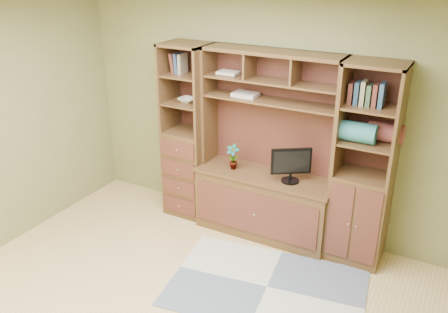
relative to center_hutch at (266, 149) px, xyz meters
The scene contains 11 objects.
room 1.76m from the center_hutch, 94.35° to the right, with size 4.60×4.10×2.64m.
center_hutch is the anchor object (origin of this frame).
left_tower 1.00m from the center_hutch, behind, with size 0.50×0.45×2.05m, color #4F331B.
right_tower 1.03m from the center_hutch, ahead, with size 0.55×0.45×2.05m, color #4F331B.
rug 1.41m from the center_hutch, 63.59° to the right, with size 1.82×1.21×0.01m, color #919596.
monitor 0.31m from the center_hutch, ahead, with size 0.42×0.19×0.52m, color black.
orchid 0.40m from the center_hutch, behind, with size 0.15×0.10×0.29m, color #B3613C.
magazines 0.62m from the center_hutch, 162.99° to the left, with size 0.26×0.19×0.04m, color #B7A99B.
bowl 1.07m from the center_hutch, behind, with size 0.19×0.19×0.05m, color silver.
blanket_teal 1.00m from the center_hutch, ahead, with size 0.33×0.19×0.19m, color #2B6F73.
blanket_red 1.22m from the center_hutch, ahead, with size 0.33×0.18×0.18m, color brown.
Camera 1 is at (1.95, -2.55, 2.93)m, focal length 38.00 mm.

